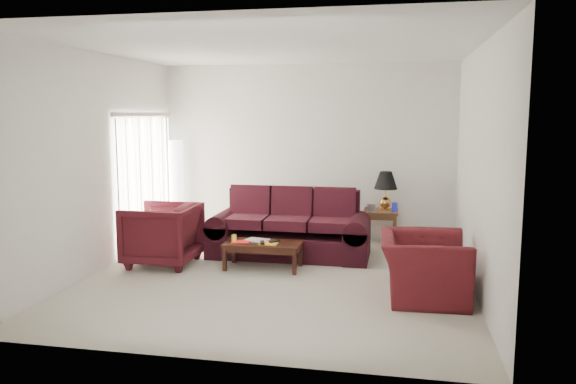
# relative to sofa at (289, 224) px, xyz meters

# --- Properties ---
(floor) EXTENTS (5.00, 5.00, 0.00)m
(floor) POSITION_rel_sofa_xyz_m (0.05, -1.24, -0.49)
(floor) COLOR beige
(floor) RESTS_ON ground
(blinds) EXTENTS (0.10, 2.00, 2.16)m
(blinds) POSITION_rel_sofa_xyz_m (-2.37, 0.06, 0.59)
(blinds) COLOR silver
(blinds) RESTS_ON ground
(sofa) EXTENTS (2.50, 1.25, 0.99)m
(sofa) POSITION_rel_sofa_xyz_m (0.00, 0.00, 0.00)
(sofa) COLOR black
(sofa) RESTS_ON ground
(throw_pillow) EXTENTS (0.44, 0.31, 0.41)m
(throw_pillow) POSITION_rel_sofa_xyz_m (-0.43, 0.87, 0.25)
(throw_pillow) COLOR black
(throw_pillow) RESTS_ON sofa
(end_table) EXTENTS (0.60, 0.60, 0.60)m
(end_table) POSITION_rel_sofa_xyz_m (1.35, 0.91, -0.19)
(end_table) COLOR #592B1E
(end_table) RESTS_ON ground
(table_lamp) EXTENTS (0.39, 0.39, 0.63)m
(table_lamp) POSITION_rel_sofa_xyz_m (1.41, 0.94, 0.43)
(table_lamp) COLOR #BE833B
(table_lamp) RESTS_ON end_table
(clock) EXTENTS (0.14, 0.07, 0.13)m
(clock) POSITION_rel_sofa_xyz_m (1.21, 0.74, 0.17)
(clock) COLOR silver
(clock) RESTS_ON end_table
(blue_canister) EXTENTS (0.10, 0.10, 0.15)m
(blue_canister) POSITION_rel_sofa_xyz_m (1.57, 0.79, 0.18)
(blue_canister) COLOR #1C20B7
(blue_canister) RESTS_ON end_table
(picture_frame) EXTENTS (0.18, 0.19, 0.05)m
(picture_frame) POSITION_rel_sofa_xyz_m (1.15, 1.10, 0.18)
(picture_frame) COLOR white
(picture_frame) RESTS_ON end_table
(floor_lamp) EXTENTS (0.35, 0.35, 1.74)m
(floor_lamp) POSITION_rel_sofa_xyz_m (-2.21, 0.96, 0.37)
(floor_lamp) COLOR white
(floor_lamp) RESTS_ON ground
(armchair_left) EXTENTS (0.98, 0.96, 0.89)m
(armchair_left) POSITION_rel_sofa_xyz_m (-1.71, -0.83, -0.05)
(armchair_left) COLOR #3F0E15
(armchair_left) RESTS_ON ground
(armchair_right) EXTENTS (1.04, 1.18, 0.75)m
(armchair_right) POSITION_rel_sofa_xyz_m (1.93, -1.62, -0.12)
(armchair_right) COLOR #491015
(armchair_right) RESTS_ON ground
(coffee_table) EXTENTS (1.20, 0.94, 0.38)m
(coffee_table) POSITION_rel_sofa_xyz_m (-0.23, -0.76, -0.31)
(coffee_table) COLOR black
(coffee_table) RESTS_ON ground
(magazine_red) EXTENTS (0.29, 0.24, 0.02)m
(magazine_red) POSITION_rel_sofa_xyz_m (-0.55, -0.82, -0.11)
(magazine_red) COLOR red
(magazine_red) RESTS_ON coffee_table
(magazine_white) EXTENTS (0.35, 0.30, 0.02)m
(magazine_white) POSITION_rel_sofa_xyz_m (-0.34, -0.66, -0.11)
(magazine_white) COLOR white
(magazine_white) RESTS_ON coffee_table
(magazine_orange) EXTENTS (0.26, 0.20, 0.01)m
(magazine_orange) POSITION_rel_sofa_xyz_m (-0.13, -0.84, -0.11)
(magazine_orange) COLOR orange
(magazine_orange) RESTS_ON coffee_table
(remote_a) EXTENTS (0.10, 0.20, 0.02)m
(remote_a) POSITION_rel_sofa_xyz_m (-0.21, -0.89, -0.09)
(remote_a) COLOR black
(remote_a) RESTS_ON coffee_table
(remote_b) EXTENTS (0.14, 0.17, 0.02)m
(remote_b) POSITION_rel_sofa_xyz_m (-0.06, -0.77, -0.09)
(remote_b) COLOR black
(remote_b) RESTS_ON coffee_table
(yellow_glass) EXTENTS (0.07, 0.07, 0.12)m
(yellow_glass) POSITION_rel_sofa_xyz_m (-0.62, -0.87, -0.06)
(yellow_glass) COLOR yellow
(yellow_glass) RESTS_ON coffee_table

